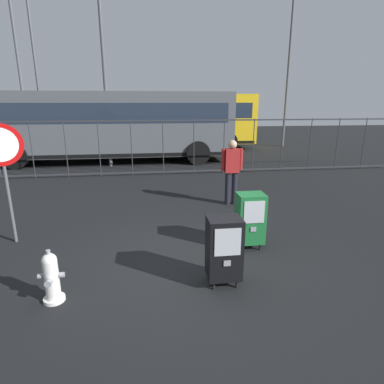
{
  "coord_description": "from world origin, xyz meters",
  "views": [
    {
      "loc": [
        -0.48,
        -4.61,
        2.57
      ],
      "look_at": [
        0.3,
        1.2,
        0.9
      ],
      "focal_mm": 29.54,
      "sensor_mm": 36.0,
      "label": 1
    }
  ],
  "objects": [
    {
      "name": "street_light_far_left",
      "position": [
        -5.94,
        13.01,
        4.73
      ],
      "size": [
        0.32,
        0.32,
        8.3
      ],
      "color": "#4C4F54",
      "rests_on": "ground_plane"
    },
    {
      "name": "stop_sign",
      "position": [
        -3.08,
        1.33,
        1.6
      ],
      "size": [
        0.71,
        0.31,
        2.23
      ],
      "color": "#4C4F54",
      "rests_on": "ground_plane"
    },
    {
      "name": "newspaper_box_secondary",
      "position": [
        0.52,
        -0.6,
        0.57
      ],
      "size": [
        0.48,
        0.42,
        1.02
      ],
      "color": "black",
      "rests_on": "ground_plane"
    },
    {
      "name": "pedestrian",
      "position": [
        1.57,
        3.06,
        0.95
      ],
      "size": [
        0.55,
        0.22,
        1.67
      ],
      "color": "black",
      "rests_on": "ground_plane"
    },
    {
      "name": "bus_near",
      "position": [
        -2.12,
        9.84,
        1.71
      ],
      "size": [
        10.51,
        2.81,
        3.0
      ],
      "rotation": [
        0.0,
        0.0,
        -0.0
      ],
      "color": "#4C5156",
      "rests_on": "ground_plane"
    },
    {
      "name": "street_light_far_right",
      "position": [
        -2.12,
        8.77,
        3.98
      ],
      "size": [
        0.32,
        0.32,
        6.85
      ],
      "color": "#4C4F54",
      "rests_on": "ground_plane"
    },
    {
      "name": "street_light_near_left",
      "position": [
        7.54,
        13.73,
        4.89
      ],
      "size": [
        0.32,
        0.32,
        8.61
      ],
      "color": "#4C4F54",
      "rests_on": "ground_plane"
    },
    {
      "name": "fence_barrier",
      "position": [
        0.0,
        6.84,
        1.02
      ],
      "size": [
        18.03,
        0.04,
        2.0
      ],
      "color": "#2D2D33",
      "rests_on": "ground_plane"
    },
    {
      "name": "ground_plane",
      "position": [
        0.0,
        0.0,
        0.0
      ],
      "size": [
        60.0,
        60.0,
        0.0
      ],
      "primitive_type": "plane",
      "color": "black"
    },
    {
      "name": "newspaper_box_primary",
      "position": [
        1.26,
        0.52,
        0.57
      ],
      "size": [
        0.48,
        0.42,
        1.02
      ],
      "color": "black",
      "rests_on": "ground_plane"
    },
    {
      "name": "bus_far",
      "position": [
        0.2,
        13.81,
        1.71
      ],
      "size": [
        10.61,
        3.2,
        3.0
      ],
      "rotation": [
        0.0,
        0.0,
        -0.05
      ],
      "color": "gold",
      "rests_on": "ground_plane"
    },
    {
      "name": "fire_hydrant",
      "position": [
        -1.82,
        -0.72,
        0.35
      ],
      "size": [
        0.33,
        0.32,
        0.75
      ],
      "color": "silver",
      "rests_on": "ground_plane"
    },
    {
      "name": "street_light_near_right",
      "position": [
        -5.97,
        10.9,
        4.04
      ],
      "size": [
        0.32,
        0.32,
        6.95
      ],
      "color": "#4C4F54",
      "rests_on": "ground_plane"
    }
  ]
}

